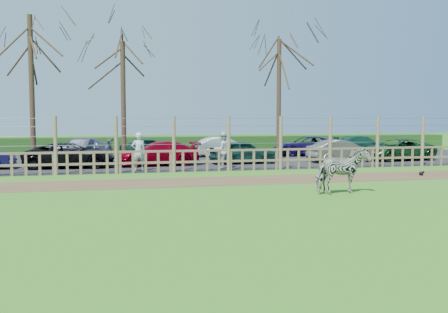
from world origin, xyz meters
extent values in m
plane|color=#62A127|center=(0.00, 0.00, 0.00)|extent=(120.00, 120.00, 0.00)
cube|color=brown|center=(0.00, 4.50, 0.01)|extent=(34.00, 2.80, 0.01)
cube|color=#232326|center=(0.00, 14.50, 0.02)|extent=(44.00, 13.00, 0.04)
cube|color=#1E4716|center=(0.00, 21.50, 0.55)|extent=(46.00, 2.00, 1.10)
cube|color=brown|center=(0.00, 8.00, 0.45)|extent=(30.00, 0.06, 0.10)
cube|color=brown|center=(0.00, 8.00, 0.95)|extent=(30.00, 0.06, 0.10)
cylinder|color=brown|center=(-5.00, 8.00, 1.25)|extent=(0.16, 0.16, 2.50)
cylinder|color=brown|center=(-2.50, 8.00, 1.25)|extent=(0.16, 0.16, 2.50)
cylinder|color=brown|center=(0.00, 8.00, 1.25)|extent=(0.16, 0.16, 2.50)
cylinder|color=brown|center=(2.50, 8.00, 1.25)|extent=(0.16, 0.16, 2.50)
cylinder|color=brown|center=(5.00, 8.00, 1.25)|extent=(0.16, 0.16, 2.50)
cylinder|color=brown|center=(7.50, 8.00, 1.25)|extent=(0.16, 0.16, 2.50)
cylinder|color=brown|center=(10.00, 8.00, 1.25)|extent=(0.16, 0.16, 2.50)
cylinder|color=brown|center=(12.50, 8.00, 1.25)|extent=(0.16, 0.16, 2.50)
cylinder|color=gray|center=(0.00, 8.00, 1.25)|extent=(30.00, 0.02, 0.02)
cylinder|color=gray|center=(0.00, 8.00, 1.65)|extent=(30.00, 0.02, 0.02)
cylinder|color=gray|center=(0.00, 8.00, 2.05)|extent=(30.00, 0.02, 0.02)
cylinder|color=gray|center=(0.00, 8.00, 2.40)|extent=(30.00, 0.02, 0.02)
cylinder|color=#3D2B1E|center=(-6.50, 12.50, 3.75)|extent=(0.26, 0.26, 7.50)
cylinder|color=#3D2B1E|center=(-2.00, 13.50, 3.25)|extent=(0.26, 0.26, 6.50)
cylinder|color=#3D2B1E|center=(7.00, 14.00, 3.50)|extent=(0.26, 0.26, 7.00)
imported|color=gray|center=(4.39, 0.46, 0.74)|extent=(1.88, 1.13, 1.48)
imported|color=silver|center=(-1.52, 8.62, 0.90)|extent=(0.67, 0.48, 1.72)
imported|color=silver|center=(2.42, 8.89, 0.90)|extent=(0.98, 0.84, 1.72)
sphere|color=black|center=(9.92, 4.33, 0.09)|extent=(0.18, 0.18, 0.18)
sphere|color=black|center=(10.03, 4.33, 0.15)|extent=(0.09, 0.09, 0.09)
imported|color=black|center=(-4.62, 10.82, 0.64)|extent=(4.42, 2.21, 1.20)
imported|color=maroon|center=(-0.42, 10.99, 0.64)|extent=(4.27, 2.04, 1.20)
imported|color=#173F35|center=(4.05, 11.10, 0.64)|extent=(3.58, 1.56, 1.20)
imported|color=#605E5C|center=(9.44, 10.76, 0.64)|extent=(3.73, 1.54, 1.20)
imported|color=#1C4D22|center=(13.02, 11.06, 0.64)|extent=(4.54, 2.52, 1.20)
imported|color=#52546A|center=(-4.63, 16.34, 0.64)|extent=(4.24, 1.96, 1.20)
imported|color=#1C4135|center=(-0.45, 16.28, 0.64)|extent=(3.61, 1.67, 1.20)
imported|color=silver|center=(4.09, 16.13, 0.64)|extent=(3.77, 1.71, 1.20)
imported|color=#1B1051|center=(9.47, 15.63, 0.64)|extent=(4.51, 2.47, 1.20)
imported|color=#18543A|center=(13.54, 16.07, 0.64)|extent=(4.23, 1.94, 1.20)
camera|label=1|loc=(-2.85, -14.00, 2.40)|focal=40.00mm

